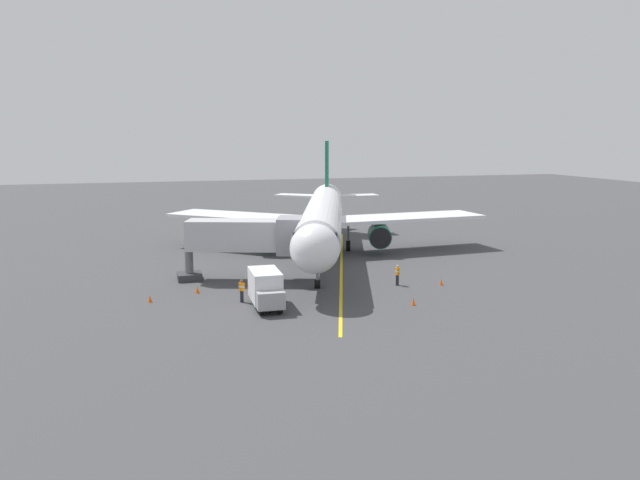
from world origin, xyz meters
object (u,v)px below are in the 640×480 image
Objects in this scene: jet_bridge at (255,237)px; safety_cone_nose_left at (197,290)px; ground_crew_wing_walker at (397,275)px; safety_cone_wing_starboard at (413,302)px; airplane at (323,217)px; safety_cone_nose_right at (441,282)px; ground_crew_marshaller at (242,290)px; box_truck_near_nose at (266,289)px; safety_cone_wing_port at (150,299)px.

jet_bridge is 20.68× the size of safety_cone_nose_left.
safety_cone_wing_starboard is (1.29, 5.90, -0.61)m from ground_crew_wing_walker.
safety_cone_nose_left and safety_cone_wing_starboard have the same top height.
airplane is 71.36× the size of safety_cone_nose_right.
jet_bridge is at bearing -48.78° from safety_cone_wing_starboard.
airplane is at bearing -124.91° from ground_crew_marshaller.
safety_cone_nose_right is (-3.48, 0.95, -0.61)m from ground_crew_wing_walker.
airplane is 22.95× the size of ground_crew_wing_walker.
safety_cone_nose_right and safety_cone_wing_starboard have the same top height.
ground_crew_marshaller is 3.11× the size of safety_cone_wing_starboard.
box_truck_near_nose is at bearing 127.46° from ground_crew_marshaller.
box_truck_near_nose is 8.87m from safety_cone_wing_port.
ground_crew_marshaller is at bearing 55.09° from airplane.
box_truck_near_nose is (11.61, 3.46, 0.50)m from ground_crew_wing_walker.
safety_cone_nose_right is 6.88m from safety_cone_wing_starboard.
ground_crew_wing_walker is 3.11× the size of safety_cone_nose_left.
ground_crew_marshaller and ground_crew_wing_walker have the same top height.
jet_bridge is at bearing -151.71° from safety_cone_wing_port.
safety_cone_nose_left is 1.00× the size of safety_cone_wing_starboard.
safety_cone_wing_starboard is (4.77, 4.95, 0.00)m from safety_cone_nose_right.
airplane reaches higher than ground_crew_marshaller.
jet_bridge is at bearing -108.60° from ground_crew_marshaller.
ground_crew_wing_walker reaches higher than safety_cone_wing_starboard.
ground_crew_marshaller is at bearing 2.17° from safety_cone_nose_right.
ground_crew_wing_walker is (-10.84, 5.00, -2.88)m from jet_bridge.
airplane is at bearing -141.76° from safety_cone_wing_port.
box_truck_near_nose is at bearing 84.82° from jet_bridge.
safety_cone_nose_left is (4.35, -5.52, -1.11)m from box_truck_near_nose.
safety_cone_nose_right is (-5.66, 14.95, -3.73)m from airplane.
airplane is 16.42m from safety_cone_nose_right.
airplane is 8.42× the size of box_truck_near_nose.
box_truck_near_nose is (-1.45, 1.89, 0.50)m from ground_crew_marshaller.
airplane is 20.02m from box_truck_near_nose.
safety_cone_nose_left is at bearing -51.36° from ground_crew_marshaller.
safety_cone_wing_starboard is (-18.26, 6.21, 0.00)m from safety_cone_wing_port.
airplane reaches higher than safety_cone_nose_right.
airplane reaches higher than safety_cone_wing_port.
box_truck_near_nose reaches higher than safety_cone_nose_left.
jet_bridge is 20.68× the size of safety_cone_nose_right.
safety_cone_wing_starboard is at bearing 46.04° from safety_cone_nose_right.
ground_crew_wing_walker is 12.12m from box_truck_near_nose.
box_truck_near_nose is 7.12m from safety_cone_nose_left.
safety_cone_wing_port is at bearing -3.13° from safety_cone_nose_right.
ground_crew_marshaller is 2.43m from box_truck_near_nose.
safety_cone_nose_left is at bearing 29.91° from jet_bridge.
safety_cone_wing_port is (7.95, -3.78, -1.11)m from box_truck_near_nose.
airplane is at bearing -81.16° from ground_crew_wing_walker.
ground_crew_wing_walker is 19.57m from safety_cone_wing_port.
box_truck_near_nose is (0.77, 8.47, -2.38)m from jet_bridge.
airplane is at bearing -133.89° from jet_bridge.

